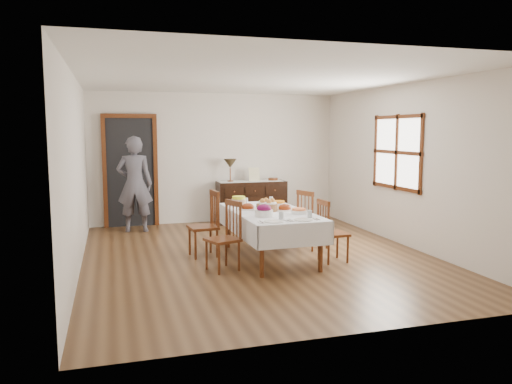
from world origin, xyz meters
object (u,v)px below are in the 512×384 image
object	(u,v)px
chair_left_near	(226,235)
chair_right_far	(311,219)
dining_table	(270,217)
person	(135,181)
table_lamp	(230,164)
chair_left_far	(206,223)
sideboard	(251,202)
chair_right_near	(330,230)

from	to	relation	value
chair_left_near	chair_right_far	distance (m)	1.75
dining_table	person	xyz separation A→B (m)	(-1.78, 2.56, 0.33)
chair_right_far	table_lamp	xyz separation A→B (m)	(-0.71, 2.49, 0.72)
dining_table	table_lamp	world-z (taller)	table_lamp
person	table_lamp	distance (m)	1.93
chair_left_far	table_lamp	bearing A→B (deg)	152.98
sideboard	person	bearing A→B (deg)	-171.70
dining_table	chair_right_far	distance (m)	0.91
chair_right_far	person	distance (m)	3.40
chair_right_near	sideboard	distance (m)	3.32
person	chair_left_far	bearing A→B (deg)	120.98
chair_left_far	chair_right_far	xyz separation A→B (m)	(1.66, -0.01, -0.02)
dining_table	chair_left_near	world-z (taller)	chair_left_near
sideboard	chair_left_far	bearing A→B (deg)	-119.33
chair_left_near	sideboard	bearing A→B (deg)	138.64
chair_right_far	sideboard	world-z (taller)	chair_right_far
chair_right_near	chair_right_far	distance (m)	0.82
chair_left_near	chair_right_near	bearing A→B (deg)	69.41
chair_right_near	chair_right_far	size ratio (longest dim) A/B	0.96
person	table_lamp	size ratio (longest dim) A/B	4.09
chair_left_far	sideboard	distance (m)	2.85
dining_table	chair_right_near	xyz separation A→B (m)	(0.77, -0.41, -0.16)
chair_left_far	sideboard	xyz separation A→B (m)	(1.39, 2.48, -0.07)
sideboard	person	world-z (taller)	person
chair_left_far	sideboard	world-z (taller)	chair_left_far
chair_left_near	person	bearing A→B (deg)	179.23
sideboard	person	xyz separation A→B (m)	(-2.32, -0.34, 0.52)
sideboard	table_lamp	distance (m)	0.89
chair_left_near	person	xyz separation A→B (m)	(-1.03, 2.96, 0.47)
chair_right_far	person	size ratio (longest dim) A/B	0.49
dining_table	chair_left_far	world-z (taller)	chair_left_far
dining_table	chair_left_near	xyz separation A→B (m)	(-0.75, -0.40, -0.14)
chair_right_near	person	bearing A→B (deg)	37.47
chair_left_near	table_lamp	size ratio (longest dim) A/B	2.02
chair_right_near	sideboard	bearing A→B (deg)	0.83
dining_table	chair_right_near	world-z (taller)	chair_right_near
chair_left_far	chair_right_far	bearing A→B (deg)	83.67
chair_left_far	chair_right_far	size ratio (longest dim) A/B	1.05
dining_table	chair_left_far	xyz separation A→B (m)	(-0.86, 0.42, -0.12)
chair_right_near	sideboard	world-z (taller)	chair_right_near
dining_table	sideboard	world-z (taller)	sideboard
chair_left_far	person	xyz separation A→B (m)	(-0.92, 2.14, 0.45)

